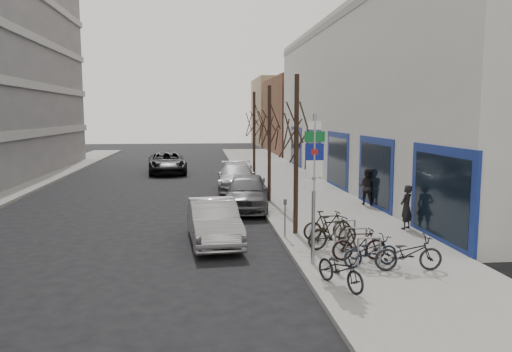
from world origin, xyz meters
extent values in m
plane|color=black|center=(0.00, 0.00, 0.00)|extent=(120.00, 120.00, 0.00)
cube|color=slate|center=(4.50, 10.00, 0.07)|extent=(5.00, 70.00, 0.15)
cube|color=#B7B7B2|center=(17.00, 16.00, 5.00)|extent=(20.00, 32.00, 10.00)
cube|color=brown|center=(13.00, 40.00, 4.00)|extent=(12.00, 14.00, 8.00)
cube|color=#937A5B|center=(13.50, 55.00, 4.50)|extent=(13.00, 12.00, 9.00)
cylinder|color=gray|center=(2.40, 0.00, 2.10)|extent=(0.10, 0.10, 4.20)
cube|color=white|center=(2.40, -0.03, 3.90)|extent=(0.35, 0.03, 0.22)
cube|color=#0C5926|center=(2.40, -0.03, 3.60)|extent=(0.55, 0.03, 0.28)
cube|color=navy|center=(2.40, -0.03, 3.20)|extent=(0.50, 0.03, 0.45)
cube|color=maroon|center=(2.40, -0.04, 3.20)|extent=(0.18, 0.02, 0.14)
cube|color=white|center=(2.40, -0.03, 2.75)|extent=(0.45, 0.03, 0.45)
cube|color=white|center=(2.40, -0.03, 2.30)|extent=(0.55, 0.03, 0.28)
cylinder|color=gray|center=(3.50, -0.50, 0.55)|extent=(0.06, 0.06, 0.80)
cylinder|color=gray|center=(4.10, -0.50, 0.55)|extent=(0.06, 0.06, 0.80)
cylinder|color=gray|center=(3.80, -0.50, 0.95)|extent=(0.60, 0.06, 0.06)
cylinder|color=gray|center=(3.50, 0.60, 0.55)|extent=(0.06, 0.06, 0.80)
cylinder|color=gray|center=(4.10, 0.60, 0.55)|extent=(0.06, 0.06, 0.80)
cylinder|color=gray|center=(3.80, 0.60, 0.95)|extent=(0.60, 0.06, 0.06)
cylinder|color=gray|center=(3.50, 1.70, 0.55)|extent=(0.06, 0.06, 0.80)
cylinder|color=gray|center=(4.10, 1.70, 0.55)|extent=(0.06, 0.06, 0.80)
cylinder|color=gray|center=(3.80, 1.70, 0.95)|extent=(0.60, 0.06, 0.06)
cylinder|color=black|center=(2.60, 3.50, 2.75)|extent=(0.16, 0.16, 5.50)
cylinder|color=black|center=(2.60, 10.00, 2.75)|extent=(0.16, 0.16, 5.50)
cylinder|color=black|center=(2.60, 16.50, 2.75)|extent=(0.16, 0.16, 5.50)
cylinder|color=gray|center=(2.15, 3.00, 0.70)|extent=(0.05, 0.05, 1.10)
cube|color=#3F3F44|center=(2.15, 3.00, 1.33)|extent=(0.10, 0.08, 0.18)
cylinder|color=gray|center=(2.15, 8.50, 0.70)|extent=(0.05, 0.05, 1.10)
cube|color=#3F3F44|center=(2.15, 8.50, 1.33)|extent=(0.10, 0.08, 0.18)
cylinder|color=gray|center=(2.15, 14.00, 0.70)|extent=(0.05, 0.05, 1.10)
cube|color=#3F3F44|center=(2.15, 14.00, 1.33)|extent=(0.10, 0.08, 0.18)
imported|color=black|center=(2.63, -1.90, 0.65)|extent=(1.10, 1.72, 1.01)
imported|color=black|center=(3.75, 0.14, 0.62)|extent=(1.57, 0.50, 0.95)
imported|color=black|center=(3.87, -0.42, 0.64)|extent=(1.66, 0.80, 0.97)
imported|color=black|center=(3.34, 1.42, 0.67)|extent=(1.78, 0.96, 1.04)
imported|color=black|center=(4.72, -0.88, 0.69)|extent=(1.81, 0.65, 1.08)
imported|color=black|center=(3.44, 2.46, 0.64)|extent=(1.66, 0.63, 0.99)
imported|color=#A5A4A9|center=(-0.20, 3.10, 0.70)|extent=(1.86, 4.39, 1.41)
imported|color=#525257|center=(1.40, 8.58, 0.80)|extent=(2.47, 4.90, 1.60)
imported|color=#95959A|center=(1.40, 14.52, 0.73)|extent=(2.31, 5.13, 1.46)
imported|color=black|center=(-2.96, 22.91, 0.77)|extent=(3.11, 5.80, 1.55)
imported|color=black|center=(6.60, 3.69, 0.93)|extent=(0.68, 0.65, 1.57)
imported|color=black|center=(6.80, 8.47, 0.98)|extent=(0.73, 0.70, 1.65)
camera|label=1|loc=(-0.61, -12.91, 4.18)|focal=35.00mm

